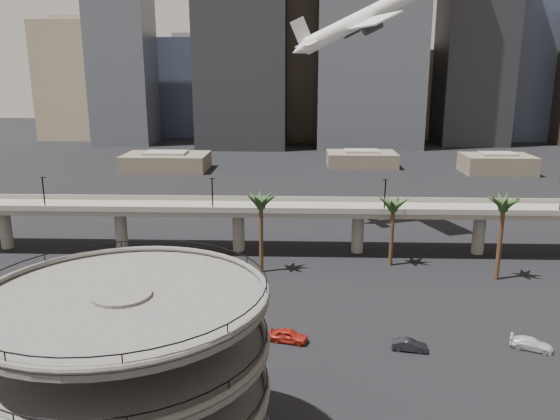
{
  "coord_description": "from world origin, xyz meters",
  "views": [
    {
      "loc": [
        0.21,
        -41.54,
        32.38
      ],
      "look_at": [
        -2.32,
        28.0,
        14.72
      ],
      "focal_mm": 35.0,
      "sensor_mm": 36.0,
      "label": 1
    }
  ],
  "objects_px": {
    "overpass": "(298,213)",
    "car_a": "(288,335)",
    "parking_ramp": "(128,371)",
    "car_c": "(531,344)",
    "car_b": "(410,345)",
    "airborne_jet": "(360,21)"
  },
  "relations": [
    {
      "from": "car_a",
      "to": "car_c",
      "type": "bearing_deg",
      "value": -77.14
    },
    {
      "from": "parking_ramp",
      "to": "car_c",
      "type": "distance_m",
      "value": 48.09
    },
    {
      "from": "car_a",
      "to": "car_b",
      "type": "xyz_separation_m",
      "value": [
        14.55,
        -1.68,
        -0.13
      ]
    },
    {
      "from": "overpass",
      "to": "car_c",
      "type": "bearing_deg",
      "value": -51.89
    },
    {
      "from": "car_b",
      "to": "car_c",
      "type": "xyz_separation_m",
      "value": [
        14.7,
        0.88,
        0.0
      ]
    },
    {
      "from": "parking_ramp",
      "to": "airborne_jet",
      "type": "xyz_separation_m",
      "value": [
        24.9,
        77.35,
        32.44
      ]
    },
    {
      "from": "car_a",
      "to": "car_c",
      "type": "xyz_separation_m",
      "value": [
        29.25,
        -0.79,
        -0.13
      ]
    },
    {
      "from": "parking_ramp",
      "to": "overpass",
      "type": "height_order",
      "value": "parking_ramp"
    },
    {
      "from": "parking_ramp",
      "to": "car_a",
      "type": "height_order",
      "value": "parking_ramp"
    },
    {
      "from": "overpass",
      "to": "car_a",
      "type": "relative_size",
      "value": 26.76
    },
    {
      "from": "parking_ramp",
      "to": "car_a",
      "type": "relative_size",
      "value": 4.57
    },
    {
      "from": "parking_ramp",
      "to": "car_b",
      "type": "height_order",
      "value": "parking_ramp"
    },
    {
      "from": "overpass",
      "to": "car_a",
      "type": "bearing_deg",
      "value": -91.65
    },
    {
      "from": "car_a",
      "to": "car_b",
      "type": "relative_size",
      "value": 1.15
    },
    {
      "from": "overpass",
      "to": "car_c",
      "type": "xyz_separation_m",
      "value": [
        28.24,
        -36.0,
        -6.64
      ]
    },
    {
      "from": "parking_ramp",
      "to": "car_b",
      "type": "xyz_separation_m",
      "value": [
        26.54,
        22.12,
        -9.14
      ]
    },
    {
      "from": "overpass",
      "to": "car_a",
      "type": "xyz_separation_m",
      "value": [
        -1.02,
        -35.2,
        -6.51
      ]
    },
    {
      "from": "parking_ramp",
      "to": "car_c",
      "type": "height_order",
      "value": "parking_ramp"
    },
    {
      "from": "parking_ramp",
      "to": "car_b",
      "type": "relative_size",
      "value": 5.27
    },
    {
      "from": "airborne_jet",
      "to": "car_c",
      "type": "xyz_separation_m",
      "value": [
        16.33,
        -54.35,
        -41.58
      ]
    },
    {
      "from": "overpass",
      "to": "parking_ramp",
      "type": "bearing_deg",
      "value": -102.43
    },
    {
      "from": "parking_ramp",
      "to": "car_c",
      "type": "bearing_deg",
      "value": 29.15
    }
  ]
}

